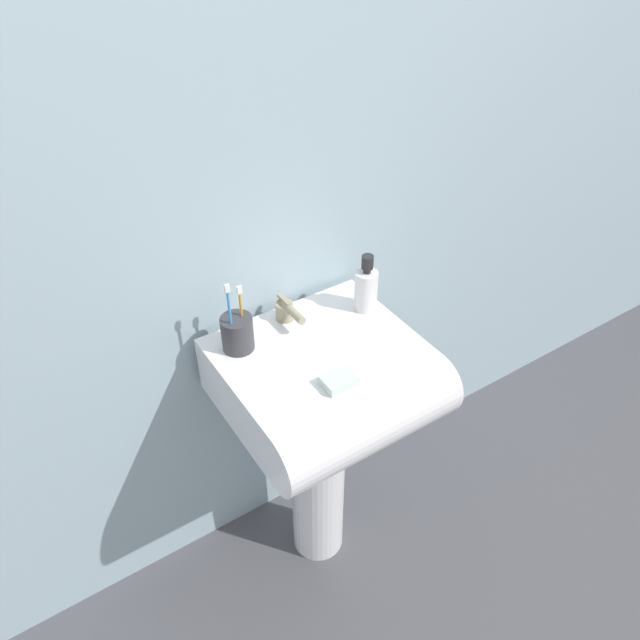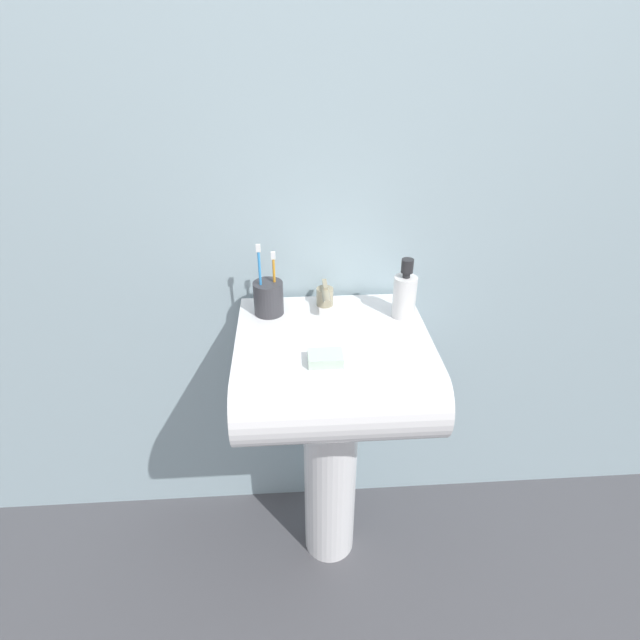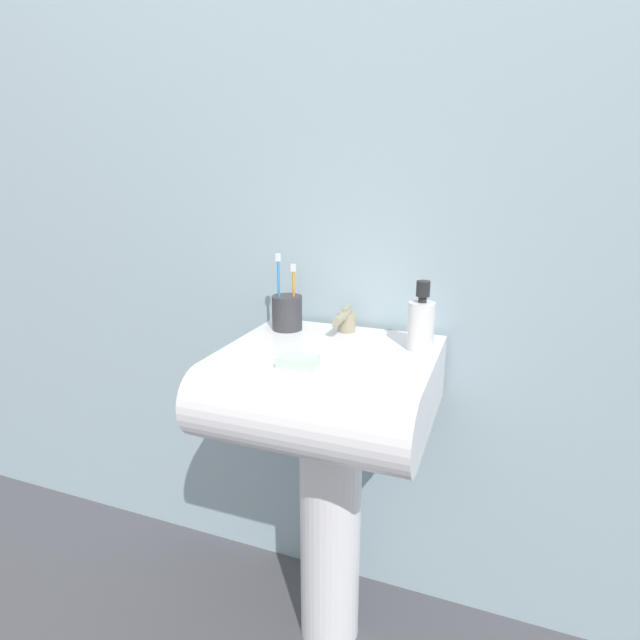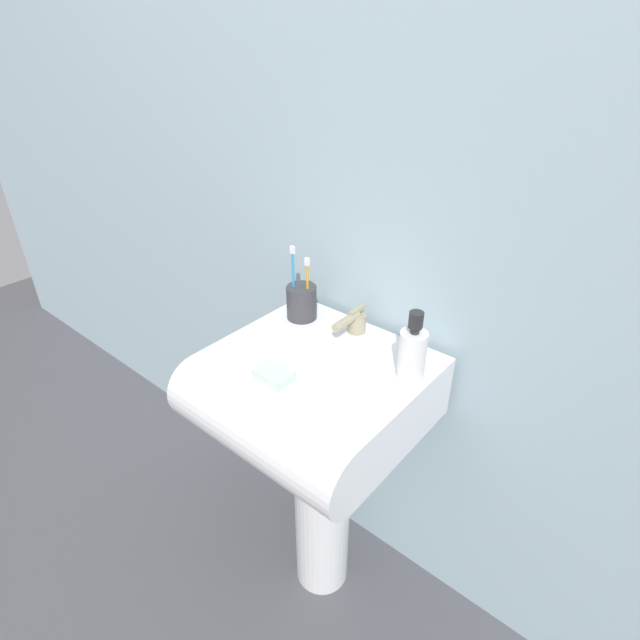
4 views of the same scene
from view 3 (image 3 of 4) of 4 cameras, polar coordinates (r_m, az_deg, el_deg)
ground_plane at (r=1.69m, az=1.10°, el=-31.78°), size 6.00×6.00×0.00m
wall_back at (r=1.37m, az=4.90°, el=13.77°), size 5.00×0.05×2.40m
sink_pedestal at (r=1.45m, az=1.18°, el=-22.63°), size 0.16×0.16×0.69m
sink_basin at (r=1.18m, az=0.34°, el=-7.97°), size 0.50×0.48×0.17m
faucet at (r=1.32m, az=2.94°, el=-0.04°), size 0.05×0.12×0.07m
toothbrush_cup at (r=1.35m, az=-3.79°, el=0.92°), size 0.08×0.08×0.21m
soap_bottle at (r=1.20m, az=11.48°, el=-0.36°), size 0.06×0.06×0.17m
bar_soap at (r=1.09m, az=-2.53°, el=-4.79°), size 0.08×0.06×0.02m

